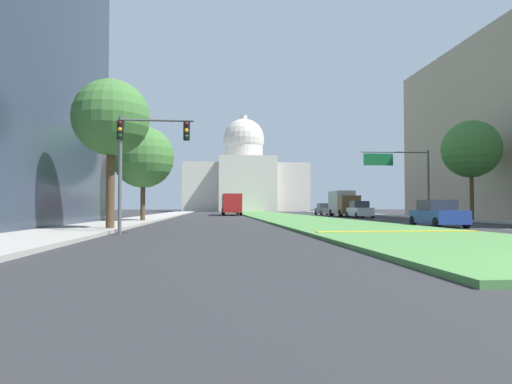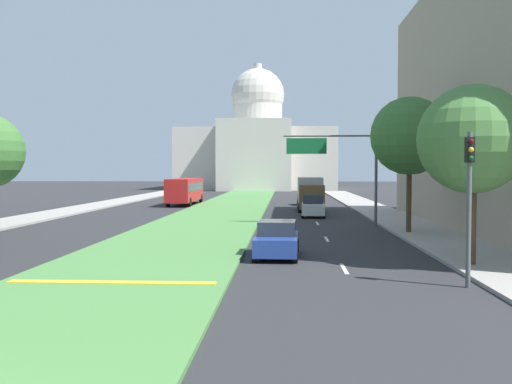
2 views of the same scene
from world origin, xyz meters
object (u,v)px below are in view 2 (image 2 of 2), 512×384
traffic_light_near_right (469,189)px  city_bus (185,189)px  street_tree_right_near (473,140)px  box_truck_delivery (310,194)px  sedan_lead_stopped (277,240)px  sedan_distant (306,198)px  sedan_midblock (313,206)px  street_tree_right_mid (410,136)px  capitol_building (257,150)px  overhead_guide_sign (340,159)px

traffic_light_near_right → city_bus: (-17.40, 44.73, -1.54)m
street_tree_right_near → box_truck_delivery: (-5.11, 31.31, -3.47)m
sedan_lead_stopped → sedan_distant: size_ratio=0.99×
sedan_midblock → sedan_distant: bearing=90.0°
traffic_light_near_right → box_truck_delivery: size_ratio=0.81×
street_tree_right_mid → sedan_distant: size_ratio=1.97×
capitol_building → street_tree_right_mid: 85.14m
street_tree_right_mid → sedan_distant: bearing=100.2°
street_tree_right_mid → sedan_midblock: bearing=111.7°
capitol_building → sedan_lead_stopped: bearing=-86.7°
capitol_building → street_tree_right_near: bearing=-82.1°
capitol_building → overhead_guide_sign: bearing=-83.0°
traffic_light_near_right → sedan_distant: traffic_light_near_right is taller
sedan_lead_stopped → box_truck_delivery: (2.75, 28.87, 0.91)m
capitol_building → street_tree_right_near: (13.31, -95.98, -2.90)m
street_tree_right_mid → sedan_midblock: 14.93m
street_tree_right_near → city_bus: (-18.77, 40.70, -3.38)m
street_tree_right_mid → city_bus: size_ratio=0.76×
street_tree_right_mid → traffic_light_near_right: bearing=-95.0°
capitol_building → sedan_midblock: 71.87m
capitol_building → street_tree_right_mid: (13.35, -84.06, -2.06)m
sedan_lead_stopped → city_bus: 39.80m
capitol_building → traffic_light_near_right: size_ratio=6.03×
street_tree_right_mid → city_bus: bearing=123.2°
overhead_guide_sign → street_tree_right_mid: street_tree_right_mid is taller
sedan_midblock → capitol_building: bearing=96.6°
sedan_lead_stopped → box_truck_delivery: 29.01m
sedan_lead_stopped → city_bus: (-10.92, 38.26, 1.00)m
capitol_building → box_truck_delivery: 65.50m
sedan_midblock → box_truck_delivery: (0.05, 6.37, 0.82)m
traffic_light_near_right → box_truck_delivery: (-3.74, 35.34, -1.64)m
city_bus → sedan_midblock: bearing=-49.2°
overhead_guide_sign → sedan_midblock: overhead_guide_sign is taller
box_truck_delivery → street_tree_right_mid: bearing=-75.1°
sedan_midblock → box_truck_delivery: size_ratio=0.72×
traffic_light_near_right → box_truck_delivery: 35.57m
capitol_building → box_truck_delivery: (8.21, -64.67, -6.37)m
capitol_building → street_tree_right_mid: capitol_building is taller
sedan_midblock → city_bus: 20.85m
street_tree_right_mid → box_truck_delivery: 20.52m
sedan_distant → street_tree_right_near: bearing=-82.8°
sedan_midblock → sedan_distant: 15.88m
overhead_guide_sign → box_truck_delivery: (-1.45, 14.37, -3.01)m
capitol_building → street_tree_right_near: 96.94m
capitol_building → traffic_light_near_right: bearing=-83.2°
sedan_midblock → box_truck_delivery: bearing=89.6°
traffic_light_near_right → sedan_distant: (-3.78, 44.85, -2.51)m
sedan_lead_stopped → sedan_midblock: sedan_midblock is taller
capitol_building → overhead_guide_sign: size_ratio=4.78×
capitol_building → street_tree_right_mid: size_ratio=3.75×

